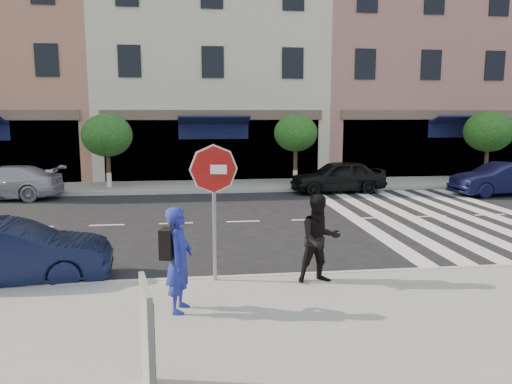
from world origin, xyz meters
The scene contains 17 objects.
ground centered at (0.00, 0.00, 0.00)m, with size 120.00×120.00×0.00m, color black.
sidewalk_near centered at (0.00, -3.75, 0.07)m, with size 60.00×4.50×0.15m, color gray.
sidewalk_far centered at (0.00, 11.00, 0.07)m, with size 60.00×3.00×0.15m, color gray.
building_west_mid centered at (-11.00, 17.00, 7.00)m, with size 10.00×9.00×14.00m, color #B87660.
building_centre centered at (-0.50, 17.00, 5.50)m, with size 11.00×9.00×11.00m, color beige.
building_east_mid centered at (11.50, 17.00, 6.50)m, with size 13.00×9.00×13.00m, color #AD7266.
street_tree_wb centered at (-5.00, 10.80, 2.31)m, with size 2.10×2.10×3.06m.
street_tree_c centered at (3.00, 10.80, 2.36)m, with size 1.90×1.90×3.04m.
street_tree_ea centered at (12.00, 10.80, 2.39)m, with size 2.20×2.20×3.19m.
stop_sign centered at (-1.09, -1.67, 2.00)m, with size 0.88×0.23×2.55m.
photographer centered at (-1.70, -3.05, 0.99)m, with size 0.61×0.40×1.67m, color navy.
walker centered at (0.81, -2.00, 0.97)m, with size 0.79×0.62×1.64m, color black.
poster_board centered at (-1.98, -5.50, 0.79)m, with size 0.36×0.86×1.32m.
car_near_mid centered at (-4.97, -1.00, 0.62)m, with size 1.31×3.75×1.24m, color black.
car_far_left centered at (-8.64, 9.10, 0.63)m, with size 1.77×4.35×1.26m, color #ABAAB0.
car_far_mid centered at (4.43, 9.10, 0.66)m, with size 1.57×3.89×1.33m, color black.
car_far_right centered at (10.66, 7.60, 0.64)m, with size 1.36×3.91×1.29m, color black.
Camera 1 is at (-1.45, -10.66, 3.26)m, focal length 35.00 mm.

